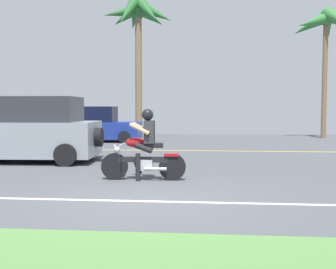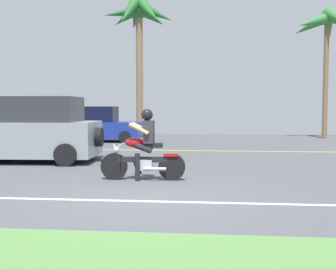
# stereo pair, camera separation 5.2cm
# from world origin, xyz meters

# --- Properties ---
(ground) EXTENTS (56.00, 30.00, 0.04)m
(ground) POSITION_xyz_m (0.00, 3.00, -0.02)
(ground) COLOR #4C4F54
(lane_line_near) EXTENTS (50.40, 0.12, 0.01)m
(lane_line_near) POSITION_xyz_m (0.00, -0.20, 0.00)
(lane_line_near) COLOR silver
(lane_line_near) RESTS_ON ground
(lane_line_far) EXTENTS (50.40, 0.12, 0.01)m
(lane_line_far) POSITION_xyz_m (0.00, 8.41, 0.00)
(lane_line_far) COLOR yellow
(lane_line_far) RESTS_ON ground
(motorcyclist) EXTENTS (1.93, 0.63, 1.62)m
(motorcyclist) POSITION_xyz_m (-0.32, 1.93, 0.68)
(motorcyclist) COLOR black
(motorcyclist) RESTS_ON ground
(suv_nearby) EXTENTS (4.81, 2.41, 1.96)m
(suv_nearby) POSITION_xyz_m (-4.49, 4.83, 0.95)
(suv_nearby) COLOR #8C939E
(suv_nearby) RESTS_ON ground
(parked_car_1) EXTENTS (4.51, 1.94, 1.68)m
(parked_car_1) POSITION_xyz_m (-4.38, 12.23, 0.78)
(parked_car_1) COLOR navy
(parked_car_1) RESTS_ON ground
(palm_tree_0) EXTENTS (4.12, 4.00, 7.82)m
(palm_tree_0) POSITION_xyz_m (-2.76, 16.00, 6.52)
(palm_tree_0) COLOR #846B4C
(palm_tree_0) RESTS_ON ground
(palm_tree_1) EXTENTS (3.81, 3.76, 6.81)m
(palm_tree_1) POSITION_xyz_m (7.27, 15.39, 5.80)
(palm_tree_1) COLOR brown
(palm_tree_1) RESTS_ON ground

